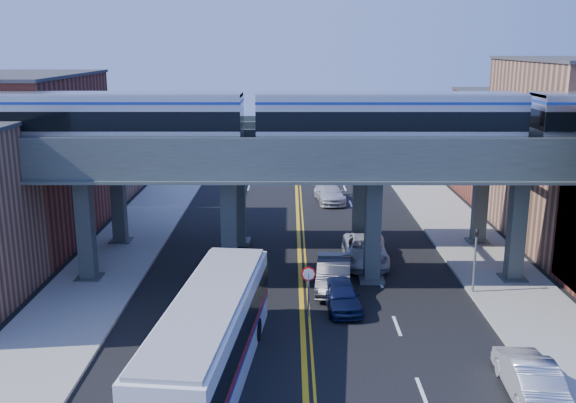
% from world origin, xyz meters
% --- Properties ---
extents(ground, '(120.00, 120.00, 0.00)m').
position_xyz_m(ground, '(0.00, 0.00, 0.00)').
color(ground, black).
rests_on(ground, ground).
extents(sidewalk_west, '(5.00, 70.00, 0.16)m').
position_xyz_m(sidewalk_west, '(-11.50, 10.00, 0.08)').
color(sidewalk_west, gray).
rests_on(sidewalk_west, ground).
extents(sidewalk_east, '(5.00, 70.00, 0.16)m').
position_xyz_m(sidewalk_east, '(11.50, 10.00, 0.08)').
color(sidewalk_east, gray).
rests_on(sidewalk_east, ground).
extents(building_west_b, '(8.00, 14.00, 11.00)m').
position_xyz_m(building_west_b, '(-18.50, 16.00, 5.50)').
color(building_west_b, brown).
rests_on(building_west_b, ground).
extents(building_west_c, '(8.00, 10.00, 8.00)m').
position_xyz_m(building_west_c, '(-18.50, 29.00, 4.00)').
color(building_west_c, '#9B6750').
rests_on(building_west_c, ground).
extents(building_east_c, '(8.00, 10.00, 9.00)m').
position_xyz_m(building_east_c, '(18.50, 29.00, 4.50)').
color(building_east_c, brown).
rests_on(building_east_c, ground).
extents(elevated_viaduct_near, '(52.00, 3.60, 7.40)m').
position_xyz_m(elevated_viaduct_near, '(0.00, 8.00, 6.47)').
color(elevated_viaduct_near, '#3C4644').
rests_on(elevated_viaduct_near, ground).
extents(elevated_viaduct_far, '(52.00, 3.60, 7.40)m').
position_xyz_m(elevated_viaduct_far, '(0.00, 15.00, 6.47)').
color(elevated_viaduct_far, '#3C4644').
rests_on(elevated_viaduct_far, ground).
extents(transit_train, '(43.82, 2.74, 3.19)m').
position_xyz_m(transit_train, '(4.66, 8.00, 9.13)').
color(transit_train, black).
rests_on(transit_train, elevated_viaduct_near).
extents(stop_sign, '(0.76, 0.09, 2.63)m').
position_xyz_m(stop_sign, '(0.30, 3.00, 1.76)').
color(stop_sign, slate).
rests_on(stop_sign, ground).
extents(traffic_signal, '(0.15, 0.18, 4.10)m').
position_xyz_m(traffic_signal, '(9.20, 6.00, 2.30)').
color(traffic_signal, slate).
rests_on(traffic_signal, ground).
extents(transit_bus, '(4.16, 13.18, 3.34)m').
position_xyz_m(transit_bus, '(-3.77, -3.07, 1.71)').
color(transit_bus, white).
rests_on(transit_bus, ground).
extents(car_lane_a, '(2.09, 4.38, 1.45)m').
position_xyz_m(car_lane_a, '(2.00, 4.18, 0.72)').
color(car_lane_a, '#0F1637').
rests_on(car_lane_a, ground).
extents(car_lane_b, '(2.29, 5.32, 1.70)m').
position_xyz_m(car_lane_b, '(1.80, 6.90, 0.85)').
color(car_lane_b, '#2E2E31').
rests_on(car_lane_b, ground).
extents(car_lane_c, '(2.90, 5.83, 1.59)m').
position_xyz_m(car_lane_c, '(3.99, 11.08, 0.79)').
color(car_lane_c, silver).
rests_on(car_lane_c, ground).
extents(car_lane_d, '(2.72, 5.54, 1.55)m').
position_xyz_m(car_lane_d, '(2.74, 26.75, 0.77)').
color(car_lane_d, '#BCBCC2').
rests_on(car_lane_d, ground).
extents(car_parked_curb, '(1.92, 4.86, 1.57)m').
position_xyz_m(car_parked_curb, '(8.50, -4.12, 0.79)').
color(car_parked_curb, '#A6A7AB').
rests_on(car_parked_curb, ground).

